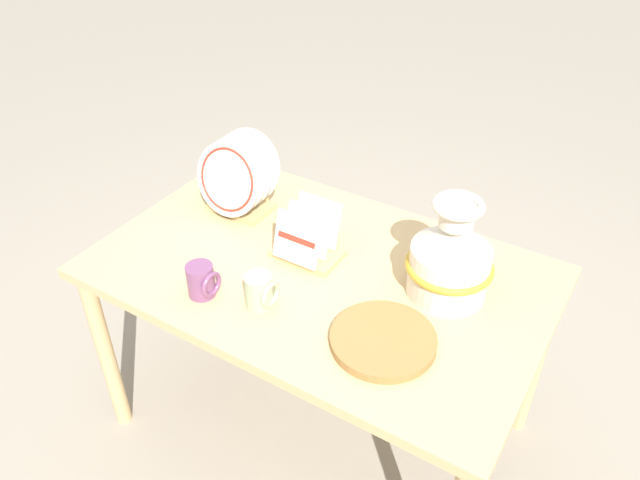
% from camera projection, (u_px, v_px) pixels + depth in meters
% --- Properties ---
extents(ground_plane, '(14.00, 14.00, 0.00)m').
position_uv_depth(ground_plane, '(320.00, 421.00, 2.40)').
color(ground_plane, gray).
extents(display_table, '(1.40, 0.87, 0.75)m').
position_uv_depth(display_table, '(320.00, 288.00, 2.00)').
color(display_table, tan).
rests_on(display_table, ground_plane).
extents(ceramic_vase, '(0.26, 0.26, 0.32)m').
position_uv_depth(ceramic_vase, '(451.00, 257.00, 1.78)').
color(ceramic_vase, silver).
rests_on(ceramic_vase, display_table).
extents(dish_rack_round_plates, '(0.26, 0.20, 0.28)m').
position_uv_depth(dish_rack_round_plates, '(237.00, 181.00, 2.15)').
color(dish_rack_round_plates, tan).
rests_on(dish_rack_round_plates, display_table).
extents(dish_rack_square_plates, '(0.21, 0.17, 0.18)m').
position_uv_depth(dish_rack_square_plates, '(308.00, 243.00, 1.97)').
color(dish_rack_square_plates, tan).
rests_on(dish_rack_square_plates, display_table).
extents(wicker_charger_stack, '(0.29, 0.29, 0.03)m').
position_uv_depth(wicker_charger_stack, '(383.00, 340.00, 1.68)').
color(wicker_charger_stack, olive).
rests_on(wicker_charger_stack, display_table).
extents(mug_plum_glaze, '(0.09, 0.08, 0.10)m').
position_uv_depth(mug_plum_glaze, '(202.00, 281.00, 1.82)').
color(mug_plum_glaze, '#7A4770').
rests_on(mug_plum_glaze, display_table).
extents(mug_sage_glaze, '(0.09, 0.08, 0.10)m').
position_uv_depth(mug_sage_glaze, '(260.00, 291.00, 1.78)').
color(mug_sage_glaze, '#9EB28E').
rests_on(mug_sage_glaze, display_table).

